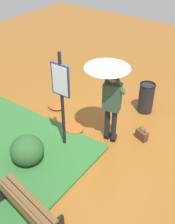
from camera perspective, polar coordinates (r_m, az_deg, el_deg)
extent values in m
plane|color=brown|center=(6.93, 3.72, -4.26)|extent=(18.00, 18.00, 0.00)
cylinder|color=black|center=(6.46, 5.35, -2.83)|extent=(0.12, 0.12, 0.86)
cylinder|color=black|center=(6.53, 4.00, -2.27)|extent=(0.12, 0.12, 0.86)
cube|color=black|center=(6.74, 5.35, -5.27)|extent=(0.17, 0.24, 0.08)
cube|color=black|center=(6.80, 4.05, -4.71)|extent=(0.17, 0.24, 0.08)
cube|color=#334738|center=(6.07, 5.01, 3.06)|extent=(0.43, 0.33, 0.64)
sphere|color=#8C664C|center=(5.84, 5.24, 6.88)|extent=(0.20, 0.20, 0.20)
ellipsoid|color=black|center=(5.83, 5.25, 7.14)|extent=(0.20, 0.20, 0.15)
cylinder|color=#334738|center=(5.89, 7.03, 4.24)|extent=(0.18, 0.13, 0.18)
cylinder|color=#334738|center=(5.87, 6.80, 5.15)|extent=(0.24, 0.11, 0.33)
cube|color=black|center=(5.83, 6.09, 6.53)|extent=(0.07, 0.03, 0.14)
cylinder|color=#334738|center=(6.01, 3.77, 5.46)|extent=(0.11, 0.10, 0.09)
cylinder|color=#334738|center=(5.96, 3.87, 6.13)|extent=(0.10, 0.09, 0.23)
cylinder|color=#A5A5AD|center=(5.80, 4.03, 8.81)|extent=(0.02, 0.02, 0.41)
cone|color=silver|center=(5.76, 4.07, 9.65)|extent=(0.96, 0.96, 0.16)
sphere|color=#A5A5AD|center=(5.71, 4.12, 10.65)|extent=(0.02, 0.02, 0.02)
cylinder|color=black|center=(5.93, -5.12, 1.84)|extent=(0.07, 0.07, 2.30)
cube|color=navy|center=(5.64, -5.51, 6.45)|extent=(0.44, 0.04, 0.70)
cube|color=silver|center=(5.62, -5.63, 6.37)|extent=(0.38, 0.01, 0.64)
cube|color=#4C3323|center=(6.79, 10.92, -4.61)|extent=(0.33, 0.23, 0.24)
torus|color=#4C3323|center=(6.69, 11.07, -3.56)|extent=(0.17, 0.07, 0.18)
cube|color=black|center=(5.58, -16.97, -15.38)|extent=(0.12, 0.36, 0.44)
cube|color=brown|center=(5.09, -11.56, -16.44)|extent=(1.40, 0.34, 0.04)
cube|color=brown|center=(5.05, -12.56, -17.26)|extent=(1.40, 0.34, 0.04)
cube|color=brown|center=(5.01, -13.58, -18.08)|extent=(1.40, 0.34, 0.04)
cube|color=brown|center=(4.91, -14.19, -17.73)|extent=(1.39, 0.28, 0.10)
cube|color=brown|center=(4.80, -14.44, -16.72)|extent=(1.39, 0.28, 0.10)
cylinder|color=black|center=(7.61, 11.77, 2.73)|extent=(0.40, 0.40, 0.80)
torus|color=black|center=(7.41, 12.14, 5.44)|extent=(0.42, 0.42, 0.04)
ellipsoid|color=#285628|center=(6.11, -12.14, -7.59)|extent=(0.72, 0.72, 0.64)
ellipsoid|color=#1E421E|center=(6.36, -12.70, -6.99)|extent=(0.43, 0.43, 0.43)
ellipsoid|color=#B74C1E|center=(7.82, -6.37, 1.23)|extent=(0.48, 0.39, 0.11)
ellipsoid|color=#B74C1E|center=(7.00, -3.00, -3.14)|extent=(0.56, 0.45, 0.12)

